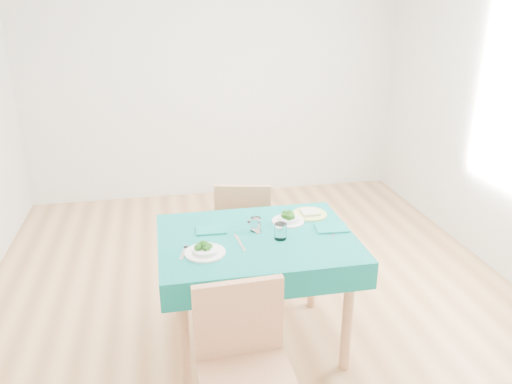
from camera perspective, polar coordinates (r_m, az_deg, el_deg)
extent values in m
cube|color=#A57344|center=(3.76, 0.00, -12.31)|extent=(4.00, 4.50, 0.02)
cube|color=silver|center=(5.41, -4.80, 13.46)|extent=(4.00, 0.02, 2.70)
cube|color=silver|center=(1.26, 21.34, -15.11)|extent=(4.00, 0.02, 2.70)
cube|color=#08615A|center=(3.14, 0.07, -11.34)|extent=(1.14, 0.87, 0.76)
cube|color=#B07952|center=(2.36, -0.92, -19.03)|extent=(0.45, 0.49, 1.09)
cube|color=#B07952|center=(3.79, -1.39, -3.30)|extent=(0.48, 0.51, 1.00)
cube|color=silver|center=(2.79, -8.28, -6.92)|extent=(0.06, 0.16, 0.00)
cube|color=silver|center=(2.88, -1.86, -5.80)|extent=(0.04, 0.23, 0.00)
cube|color=silver|center=(3.06, -0.23, -4.07)|extent=(0.05, 0.19, 0.00)
cube|color=silver|center=(3.08, 9.11, -4.22)|extent=(0.12, 0.19, 0.00)
cube|color=#0C6B63|center=(3.03, -5.17, -4.36)|extent=(0.18, 0.13, 0.01)
cube|color=#0C6B63|center=(3.08, 8.64, -4.09)|extent=(0.21, 0.15, 0.01)
cylinder|color=white|center=(3.00, -0.02, -3.73)|extent=(0.07, 0.07, 0.08)
cylinder|color=white|center=(2.91, 2.82, -4.52)|extent=(0.07, 0.07, 0.09)
cylinder|color=#D0D869|center=(3.26, 6.16, -2.53)|extent=(0.22, 0.22, 0.01)
cube|color=beige|center=(3.25, 6.16, -2.30)|extent=(0.11, 0.11, 0.02)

